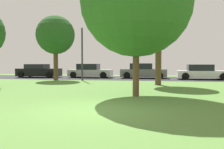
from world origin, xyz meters
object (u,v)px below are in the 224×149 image
Objects in this scene: oak_tree_right at (136,1)px; parked_car_black at (39,71)px; parked_car_grey at (143,71)px; birch_tree_lone at (159,21)px; parked_car_silver at (90,71)px; parked_car_white at (202,73)px; street_lamp_post at (82,54)px; maple_tree_far at (55,35)px.

oak_tree_right reaches higher than parked_car_black.
birch_tree_lone is at bearing -78.79° from parked_car_grey.
parked_car_silver reaches higher than parked_car_white.
oak_tree_right is 1.58× the size of parked_car_black.
parked_car_white is at bearing -7.53° from parked_car_grey.
parked_car_grey is at bearing 91.37° from oak_tree_right.
street_lamp_post is (-6.36, 2.85, -2.16)m from birch_tree_lone.
birch_tree_lone is 7.30m from street_lamp_post.
oak_tree_right is at bearing -112.87° from parked_car_white.
oak_tree_right is at bearing -58.67° from street_lamp_post.
oak_tree_right reaches higher than maple_tree_far.
birch_tree_lone reaches higher than parked_car_white.
birch_tree_lone is at bearing -20.18° from maple_tree_far.
maple_tree_far reaches higher than parked_car_silver.
street_lamp_post is at bearing -161.68° from parked_car_white.
oak_tree_right reaches higher than birch_tree_lone.
parked_car_silver is at bearing -179.67° from parked_car_grey.
oak_tree_right is 10.38m from street_lamp_post.
parked_car_white is (16.26, -0.15, -0.02)m from parked_car_black.
parked_car_grey is (7.57, 3.72, -3.31)m from maple_tree_far.
street_lamp_post reaches higher than parked_car_black.
maple_tree_far is 1.25× the size of parked_car_white.
parked_car_silver is at bearing 114.14° from oak_tree_right.
parked_car_grey is at bearing 0.33° from parked_car_silver.
birch_tree_lone is at bearing -122.62° from parked_car_white.
birch_tree_lone reaches higher than parked_car_grey.
parked_car_black is at bearing -177.01° from parked_car_grey.
maple_tree_far is 0.94× the size of birch_tree_lone.
maple_tree_far reaches higher than parked_car_grey.
parked_car_white is at bearing 18.32° from street_lamp_post.
oak_tree_right is 16.99m from parked_car_black.
birch_tree_lone is 1.36× the size of parked_car_grey.
maple_tree_far is 13.74m from parked_car_white.
birch_tree_lone is at bearing -24.14° from street_lamp_post.
parked_car_white is at bearing 57.38° from birch_tree_lone.
maple_tree_far is at bearing -166.98° from parked_car_white.
street_lamp_post is at bearing -31.47° from parked_car_black.
oak_tree_right is 13.67m from parked_car_white.
birch_tree_lone is 1.36× the size of street_lamp_post.
parked_car_silver is at bearing 96.32° from street_lamp_post.
maple_tree_far is at bearing -43.90° from parked_car_black.
street_lamp_post is at bearing -83.68° from parked_car_silver.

